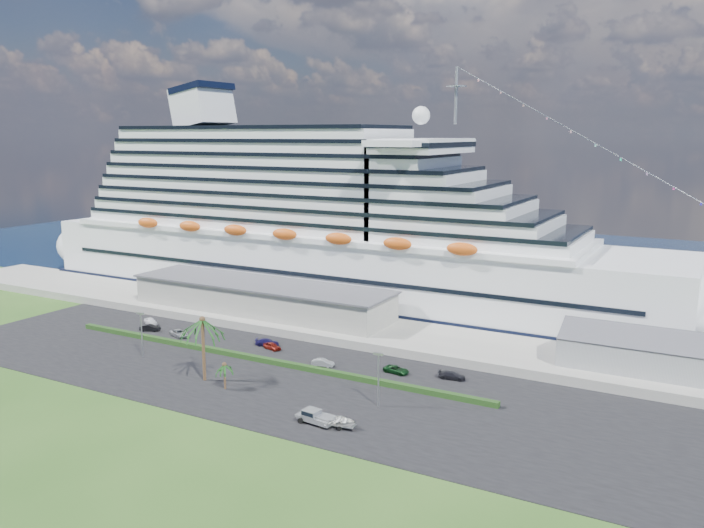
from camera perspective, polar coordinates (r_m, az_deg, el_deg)
The scene contains 22 objects.
ground at distance 108.19m, azimuth -9.46°, elevation -11.09°, with size 420.00×420.00×0.00m, color #284D19.
asphalt_lot at distance 116.37m, azimuth -6.07°, elevation -9.37°, with size 140.00×38.00×0.12m, color black.
wharf at distance 139.62m, azimuth 0.77°, elevation -5.50°, with size 240.00×20.00×1.80m, color gray.
water at distance 221.24m, azimuth 11.82°, elevation 0.12°, with size 420.00×160.00×0.02m, color black.
cruise_ship at distance 167.15m, azimuth -1.86°, elevation 2.75°, with size 191.00×38.00×54.00m.
terminal_building at distance 151.55m, azimuth -7.60°, elevation -2.68°, with size 61.00×15.00×6.30m.
port_shed at distance 124.00m, azimuth 22.64°, elevation -6.78°, with size 24.00×12.31×7.37m.
hedge at distance 124.47m, azimuth -7.80°, elevation -7.81°, with size 88.00×1.10×0.90m, color black.
lamp_post_left at distance 130.15m, azimuth -17.10°, elevation -5.17°, with size 1.60×0.35×8.27m.
lamp_post_right at distance 102.46m, azimuth 2.22°, elevation -9.02°, with size 1.60×0.35×8.27m.
palm_tall at distance 114.27m, azimuth -12.32°, elevation -5.13°, with size 8.82×8.82×11.13m.
palm_short at distance 111.40m, azimuth -10.56°, elevation -8.46°, with size 3.53×3.53×4.56m.
parked_car_0 at distance 152.36m, azimuth -16.39°, elevation -4.58°, with size 1.68×4.17×1.42m, color white.
parked_car_1 at distance 147.45m, azimuth -16.43°, elevation -5.11°, with size 1.43×4.11×1.35m, color black.
parked_car_2 at distance 142.06m, azimuth -14.19°, elevation -5.60°, with size 2.18×4.72×1.31m, color #94979C.
parked_car_3 at distance 133.03m, azimuth -7.07°, elevation -6.47°, with size 1.84×4.53×1.31m, color #1B164E.
parked_car_4 at distance 130.55m, azimuth -6.66°, elevation -6.79°, with size 1.56×3.88×1.32m, color maroon.
parked_car_5 at distance 120.80m, azimuth -2.44°, elevation -8.20°, with size 1.38×3.96×1.30m, color #989B9E.
parked_car_6 at distance 117.66m, azimuth 3.70°, elevation -8.75°, with size 2.07×4.49×1.25m, color black.
parked_car_7 at distance 115.88m, azimuth 8.31°, elevation -9.14°, with size 1.84×4.52×1.31m, color black.
pickup_truck at distance 98.16m, azimuth -3.08°, elevation -12.53°, with size 5.80×2.67×1.98m.
boat_trailer at distance 96.80m, azimuth -1.01°, elevation -12.90°, with size 5.59×3.99×1.56m.
Camera 1 is at (63.09, -78.25, 40.01)m, focal length 35.00 mm.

